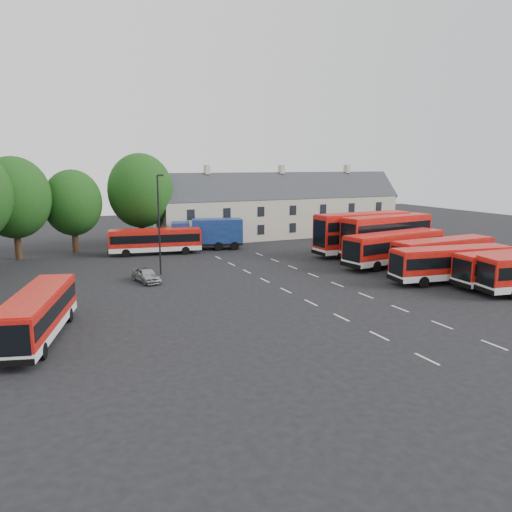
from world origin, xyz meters
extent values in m
plane|color=black|center=(0.00, 0.00, 0.00)|extent=(140.00, 140.00, 0.00)
cube|color=beige|center=(0.00, -14.00, 0.01)|extent=(0.15, 1.80, 0.01)
cube|color=beige|center=(0.00, -10.00, 0.01)|extent=(0.15, 1.80, 0.01)
cube|color=beige|center=(0.00, -6.00, 0.01)|extent=(0.15, 1.80, 0.01)
cube|color=beige|center=(0.00, -2.00, 0.01)|extent=(0.15, 1.80, 0.01)
cube|color=beige|center=(0.00, 2.00, 0.01)|extent=(0.15, 1.80, 0.01)
cube|color=beige|center=(0.00, 6.00, 0.01)|extent=(0.15, 1.80, 0.01)
cube|color=beige|center=(0.00, 10.00, 0.01)|extent=(0.15, 1.80, 0.01)
cube|color=beige|center=(0.00, 14.00, 0.01)|extent=(0.15, 1.80, 0.01)
cube|color=beige|center=(0.00, 18.00, 0.01)|extent=(0.15, 1.80, 0.01)
cube|color=beige|center=(5.00, -14.00, 0.01)|extent=(0.15, 1.80, 0.01)
cube|color=beige|center=(5.00, -10.00, 0.01)|extent=(0.15, 1.80, 0.01)
cube|color=beige|center=(5.00, -6.00, 0.01)|extent=(0.15, 1.80, 0.01)
cube|color=beige|center=(5.00, -2.00, 0.01)|extent=(0.15, 1.80, 0.01)
cube|color=beige|center=(5.00, 2.00, 0.01)|extent=(0.15, 1.80, 0.01)
cube|color=beige|center=(5.00, 6.00, 0.01)|extent=(0.15, 1.80, 0.01)
cube|color=beige|center=(5.00, 10.00, 0.01)|extent=(0.15, 1.80, 0.01)
cube|color=beige|center=(5.00, 14.00, 0.01)|extent=(0.15, 1.80, 0.01)
cube|color=beige|center=(5.00, 18.00, 0.01)|extent=(0.15, 1.80, 0.01)
cylinder|color=black|center=(-20.00, 26.00, 2.01)|extent=(0.70, 0.70, 4.02)
ellipsoid|color=#113D10|center=(-20.00, 26.00, 6.68)|extent=(7.59, 7.59, 8.73)
cylinder|color=black|center=(-14.00, 28.00, 1.75)|extent=(0.70, 0.70, 3.50)
ellipsoid|color=#113D10|center=(-14.00, 28.00, 5.81)|extent=(6.60, 6.60, 7.59)
cylinder|color=black|center=(-6.00, 29.00, 2.10)|extent=(0.70, 0.70, 4.20)
ellipsoid|color=#113D10|center=(-6.00, 29.00, 6.97)|extent=(7.92, 7.92, 9.11)
cube|color=beige|center=(14.00, 30.00, 2.75)|extent=(35.00, 7.00, 5.50)
cube|color=#2D3035|center=(14.00, 30.00, 5.50)|extent=(35.70, 7.13, 7.13)
cube|color=beige|center=(3.00, 30.00, 9.46)|extent=(0.60, 0.90, 1.20)
cube|color=beige|center=(14.00, 30.00, 9.46)|extent=(0.60, 0.90, 1.20)
cube|color=beige|center=(25.00, 30.00, 9.46)|extent=(0.60, 0.90, 1.20)
cube|color=silver|center=(18.01, -4.54, 0.75)|extent=(10.73, 3.24, 0.53)
cube|color=#B3120B|center=(18.01, -4.54, 1.95)|extent=(10.73, 3.24, 1.87)
cube|color=black|center=(18.01, -4.54, 1.99)|extent=(10.32, 3.26, 0.91)
cylinder|color=black|center=(14.55, -5.35, 0.48)|extent=(0.98, 0.35, 0.96)
cube|color=silver|center=(14.48, -1.41, 0.77)|extent=(11.20, 4.15, 0.55)
cube|color=#B3120B|center=(14.48, -1.41, 2.02)|extent=(11.20, 4.15, 1.94)
cube|color=black|center=(14.48, -1.41, 2.06)|extent=(10.78, 4.15, 0.95)
cube|color=#B3120B|center=(14.48, -1.41, 3.04)|extent=(10.97, 4.02, 0.12)
cylinder|color=black|center=(10.84, -1.98, 0.50)|extent=(1.03, 0.43, 1.00)
cylinder|color=black|center=(18.11, -0.84, 0.50)|extent=(1.03, 0.43, 1.00)
cube|color=silver|center=(17.24, 2.39, 0.78)|extent=(11.21, 3.04, 0.56)
cube|color=#B3120B|center=(17.24, 2.39, 2.04)|extent=(11.21, 3.04, 1.97)
cube|color=black|center=(17.24, 2.39, 2.09)|extent=(10.77, 3.08, 0.96)
cube|color=#B3120B|center=(17.24, 2.39, 3.08)|extent=(10.98, 2.93, 0.12)
cylinder|color=black|center=(13.75, 1.08, 0.50)|extent=(1.02, 0.33, 1.01)
cylinder|color=black|center=(20.74, 3.69, 0.50)|extent=(1.02, 0.33, 1.01)
cube|color=silver|center=(14.80, 6.50, 0.84)|extent=(12.24, 4.47, 0.60)
cube|color=#B3120B|center=(14.80, 6.50, 2.20)|extent=(12.24, 4.47, 2.12)
cube|color=black|center=(14.80, 6.50, 2.26)|extent=(11.77, 4.46, 1.03)
cube|color=#B3120B|center=(14.80, 6.50, 3.32)|extent=(11.98, 4.32, 0.13)
cylinder|color=black|center=(11.20, 4.71, 0.54)|extent=(1.12, 0.46, 1.09)
cylinder|color=black|center=(18.40, 8.28, 0.54)|extent=(1.12, 0.46, 1.09)
cube|color=silver|center=(16.93, 10.39, 0.80)|extent=(11.55, 3.96, 0.57)
cube|color=#B3120B|center=(16.93, 10.39, 2.80)|extent=(11.55, 3.96, 3.45)
cube|color=black|center=(16.93, 10.39, 2.14)|extent=(11.11, 3.97, 0.98)
cube|color=#B3120B|center=(16.93, 10.39, 4.58)|extent=(11.32, 3.83, 0.12)
cylinder|color=black|center=(13.48, 8.79, 0.51)|extent=(1.06, 0.41, 1.03)
cylinder|color=black|center=(20.38, 12.00, 0.51)|extent=(1.06, 0.41, 1.03)
cube|color=black|center=(16.93, 10.39, 3.47)|extent=(11.11, 3.97, 0.98)
cube|color=silver|center=(15.49, 12.81, 0.82)|extent=(11.71, 2.95, 0.58)
cube|color=#B3120B|center=(15.49, 12.81, 2.89)|extent=(11.71, 2.95, 3.55)
cube|color=black|center=(15.49, 12.81, 2.20)|extent=(11.25, 3.00, 1.01)
cube|color=#B3120B|center=(15.49, 12.81, 4.71)|extent=(11.48, 2.84, 0.13)
cylinder|color=black|center=(11.79, 11.51, 0.53)|extent=(1.07, 0.32, 1.06)
cylinder|color=black|center=(19.18, 14.10, 0.53)|extent=(1.07, 0.32, 1.06)
cube|color=black|center=(15.49, 12.81, 3.57)|extent=(11.25, 3.00, 1.01)
cube|color=silver|center=(-18.63, -2.18, 0.71)|extent=(4.99, 10.33, 0.50)
cube|color=#B3120B|center=(-18.63, -2.18, 1.86)|extent=(4.99, 10.33, 1.79)
cube|color=black|center=(-18.63, -2.18, 1.90)|extent=(4.93, 9.96, 0.87)
cube|color=#B3120B|center=(-18.63, -2.18, 2.80)|extent=(4.85, 10.11, 0.11)
cylinder|color=black|center=(-18.53, -5.57, 0.46)|extent=(0.50, 0.95, 0.92)
cylinder|color=black|center=(-18.74, 1.21, 0.46)|extent=(0.50, 0.95, 0.92)
cube|color=silver|center=(-5.78, 22.92, 0.72)|extent=(10.54, 4.05, 0.51)
cube|color=#B3120B|center=(-5.78, 22.92, 1.89)|extent=(10.54, 4.05, 1.82)
cube|color=black|center=(-5.78, 22.92, 1.94)|extent=(10.14, 4.03, 0.89)
cube|color=#B3120B|center=(-5.78, 22.92, 2.85)|extent=(10.32, 3.92, 0.11)
cylinder|color=black|center=(-9.20, 22.44, 0.47)|extent=(0.97, 0.42, 0.94)
cylinder|color=black|center=(-2.36, 23.40, 0.47)|extent=(0.97, 0.42, 0.94)
cube|color=black|center=(0.72, 23.69, 0.68)|extent=(8.68, 4.42, 0.31)
cube|color=navy|center=(-2.31, 24.55, 2.10)|extent=(2.73, 3.09, 2.52)
cube|color=black|center=(-3.27, 24.81, 2.48)|extent=(0.70, 2.17, 1.26)
cube|color=navy|center=(1.88, 23.37, 2.25)|extent=(6.46, 4.14, 2.83)
cylinder|color=black|center=(-2.43, 23.35, 0.52)|extent=(1.09, 0.57, 1.05)
cylinder|color=black|center=(4.11, 23.97, 0.52)|extent=(1.09, 0.57, 1.05)
imported|color=#A0A3A8|center=(-9.73, 9.73, 0.64)|extent=(2.21, 4.00, 1.29)
cylinder|color=black|center=(-7.86, 12.16, 4.59)|extent=(0.17, 0.17, 9.18)
cube|color=black|center=(-7.58, 12.12, 9.18)|extent=(0.58, 0.31, 0.17)
camera|label=1|loc=(-18.65, -32.98, 10.20)|focal=35.00mm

